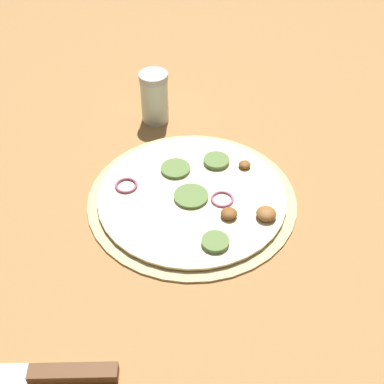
% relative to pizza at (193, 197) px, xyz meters
% --- Properties ---
extents(ground_plane, '(3.00, 3.00, 0.00)m').
position_rel_pizza_xyz_m(ground_plane, '(0.00, -0.00, -0.01)').
color(ground_plane, '#9E703F').
extents(pizza, '(0.33, 0.33, 0.03)m').
position_rel_pizza_xyz_m(pizza, '(0.00, 0.00, 0.00)').
color(pizza, '#D6B77A').
rests_on(pizza, ground_plane).
extents(knife, '(0.11, 0.30, 0.02)m').
position_rel_pizza_xyz_m(knife, '(0.34, -0.11, 0.00)').
color(knife, silver).
rests_on(knife, ground_plane).
extents(spice_jar, '(0.05, 0.05, 0.10)m').
position_rel_pizza_xyz_m(spice_jar, '(-0.20, -0.12, 0.04)').
color(spice_jar, silver).
rests_on(spice_jar, ground_plane).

